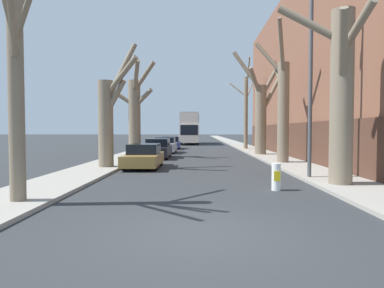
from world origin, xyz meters
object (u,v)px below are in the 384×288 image
at_px(lamp_post, 309,56).
at_px(traffic_bollard, 276,177).
at_px(street_tree_left_2, 134,113).
at_px(parked_car_0, 144,156).
at_px(parked_car_2, 165,145).
at_px(parked_car_1, 158,149).
at_px(street_tree_left_0, 16,74).
at_px(street_tree_right_1, 282,106).
at_px(street_tree_right_0, 341,91).
at_px(parked_car_3, 171,143).
at_px(double_decker_bus, 190,127).
at_px(street_tree_right_2, 260,113).
at_px(street_tree_right_3, 246,108).
at_px(street_tree_left_1, 108,117).

distance_m(lamp_post, traffic_bollard, 5.49).
bearing_deg(street_tree_left_2, parked_car_0, -75.76).
bearing_deg(parked_car_2, parked_car_1, -90.00).
bearing_deg(traffic_bollard, parked_car_2, 106.38).
height_order(street_tree_left_0, street_tree_right_1, street_tree_right_1).
bearing_deg(traffic_bollard, street_tree_right_0, 15.60).
xyz_separation_m(parked_car_0, parked_car_3, (0.00, 18.49, 0.02)).
bearing_deg(double_decker_bus, street_tree_left_0, -95.12).
relative_size(street_tree_right_2, parked_car_3, 1.91).
height_order(street_tree_left_2, parked_car_3, street_tree_left_2).
bearing_deg(parked_car_3, street_tree_left_2, -99.39).
bearing_deg(street_tree_right_2, street_tree_right_0, -89.77).
distance_m(parked_car_1, lamp_post, 13.67).
bearing_deg(parked_car_0, parked_car_1, 90.00).
height_order(street_tree_left_2, double_decker_bus, street_tree_left_2).
xyz_separation_m(street_tree_left_0, street_tree_right_3, (9.74, 26.27, 0.73)).
bearing_deg(street_tree_left_0, lamp_post, 27.77).
height_order(street_tree_left_2, street_tree_right_2, street_tree_right_2).
distance_m(street_tree_right_1, parked_car_2, 12.91).
distance_m(double_decker_bus, lamp_post, 36.54).
height_order(parked_car_2, parked_car_3, parked_car_2).
bearing_deg(street_tree_right_2, street_tree_right_1, -89.56).
height_order(street_tree_left_1, lamp_post, lamp_post).
height_order(street_tree_left_1, parked_car_3, street_tree_left_1).
bearing_deg(street_tree_right_0, parked_car_3, 107.78).
xyz_separation_m(street_tree_right_2, lamp_post, (-0.49, -13.20, 1.59)).
bearing_deg(street_tree_left_1, street_tree_left_2, 90.73).
bearing_deg(lamp_post, street_tree_right_2, 87.89).
distance_m(street_tree_left_0, street_tree_right_1, 14.94).
bearing_deg(street_tree_right_3, street_tree_right_2, -90.02).
relative_size(street_tree_left_0, traffic_bollard, 8.26).
xyz_separation_m(street_tree_right_2, traffic_bollard, (-2.31, -15.70, -2.94)).
relative_size(street_tree_left_2, street_tree_right_3, 0.76).
bearing_deg(parked_car_3, lamp_post, -72.12).
height_order(street_tree_right_2, street_tree_right_3, street_tree_right_3).
height_order(street_tree_right_0, traffic_bollard, street_tree_right_0).
height_order(parked_car_1, traffic_bollard, parked_car_1).
relative_size(street_tree_left_2, traffic_bollard, 7.70).
bearing_deg(parked_car_1, street_tree_right_2, 17.79).
relative_size(street_tree_right_1, parked_car_3, 1.86).
distance_m(street_tree_right_1, parked_car_1, 9.39).
distance_m(street_tree_right_1, lamp_post, 6.61).
relative_size(street_tree_left_1, lamp_post, 0.74).
xyz_separation_m(double_decker_bus, parked_car_0, (-1.75, -31.77, -1.87)).
height_order(street_tree_left_0, lamp_post, lamp_post).
relative_size(street_tree_left_2, parked_car_2, 1.72).
height_order(street_tree_left_2, parked_car_1, street_tree_left_2).
bearing_deg(street_tree_right_1, traffic_bollard, -104.84).
xyz_separation_m(street_tree_left_0, lamp_post, (9.25, 4.87, 1.47)).
bearing_deg(double_decker_bus, parked_car_2, -95.05).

